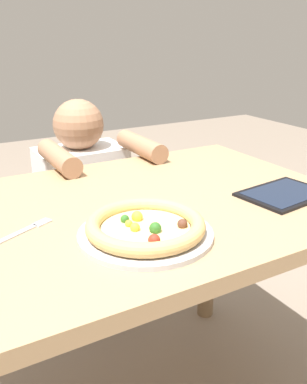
{
  "coord_description": "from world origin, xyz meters",
  "views": [
    {
      "loc": [
        -0.44,
        -0.92,
        1.17
      ],
      "look_at": [
        0.08,
        -0.02,
        0.78
      ],
      "focal_mm": 39.02,
      "sensor_mm": 36.0,
      "label": 1
    }
  ],
  "objects": [
    {
      "name": "tablet",
      "position": [
        0.42,
        -0.15,
        0.75
      ],
      "size": [
        0.26,
        0.2,
        0.01
      ],
      "color": "black",
      "rests_on": "dining_table"
    },
    {
      "name": "dining_table",
      "position": [
        0.0,
        0.0,
        0.63
      ],
      "size": [
        1.23,
        0.8,
        0.75
      ],
      "color": "tan",
      "rests_on": "ground"
    },
    {
      "name": "diner_seated",
      "position": [
        0.11,
        0.63,
        0.44
      ],
      "size": [
        0.38,
        0.51,
        0.94
      ],
      "color": "#333847",
      "rests_on": "ground"
    },
    {
      "name": "pizza_near",
      "position": [
        -0.04,
        -0.18,
        0.77
      ],
      "size": [
        0.3,
        0.3,
        0.04
      ],
      "color": "#B7B7BC",
      "rests_on": "dining_table"
    },
    {
      "name": "fork",
      "position": [
        -0.28,
        -0.03,
        0.75
      ],
      "size": [
        0.19,
        0.11,
        0.0
      ],
      "color": "silver",
      "rests_on": "dining_table"
    }
  ]
}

